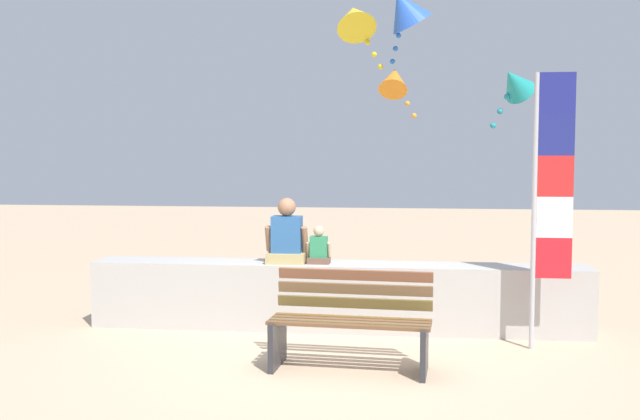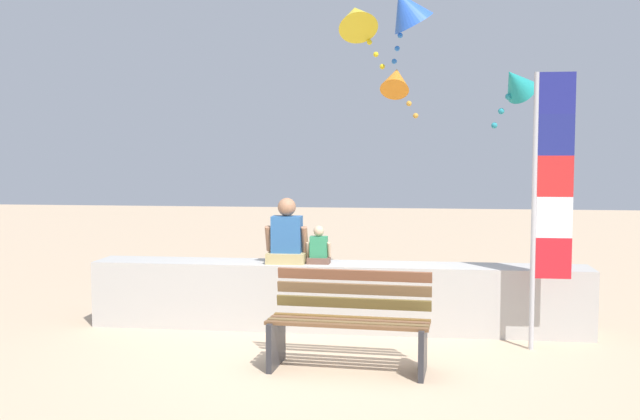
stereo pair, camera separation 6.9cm
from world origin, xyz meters
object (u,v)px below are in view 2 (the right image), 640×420
park_bench (349,324)px  person_adult (287,238)px  person_child (319,249)px  flag_banner (547,190)px  kite_blue (406,9)px  kite_orange (396,80)px  kite_teal (515,83)px  kite_yellow (357,18)px

park_bench → person_adult: person_adult is taller
person_child → flag_banner: size_ratio=0.15×
kite_blue → kite_orange: 1.03m
flag_banner → kite_teal: bearing=91.8°
kite_blue → kite_teal: size_ratio=1.33×
kite_teal → person_adult: bearing=-150.5°
kite_teal → kite_orange: bearing=136.8°
park_bench → flag_banner: bearing=25.1°
park_bench → kite_orange: bearing=86.3°
person_child → kite_orange: 3.74m
kite_yellow → person_adult: bearing=-99.7°
park_bench → kite_teal: (1.83, 3.00, 2.47)m
person_adult → kite_blue: (1.27, 2.92, 3.06)m
kite_teal → park_bench: bearing=-121.4°
person_child → kite_blue: size_ratio=0.38×
park_bench → kite_blue: kite_blue is taller
flag_banner → kite_blue: bearing=112.6°
person_adult → kite_orange: kite_orange is taller
kite_orange → kite_teal: bearing=-43.2°
person_child → person_adult: bearing=-179.9°
person_child → flag_banner: bearing=-14.0°
person_adult → person_child: size_ratio=1.73×
flag_banner → kite_orange: 4.16m
person_child → kite_blue: 4.41m
person_adult → person_child: (0.36, 0.00, -0.12)m
kite_yellow → kite_orange: 1.12m
person_adult → kite_orange: 3.77m
person_adult → kite_teal: bearing=29.5°
person_adult → kite_teal: size_ratio=0.86×
park_bench → kite_orange: (0.29, 4.44, 2.66)m
park_bench → flag_banner: 2.42m
person_child → kite_teal: size_ratio=0.50×
person_child → kite_teal: kite_teal is taller
park_bench → person_adult: bearing=119.6°
kite_blue → kite_teal: bearing=-45.2°
kite_yellow → kite_blue: size_ratio=1.00×
kite_teal → kite_blue: bearing=134.8°
park_bench → kite_teal: bearing=58.6°
person_adult → park_bench: bearing=-60.4°
person_child → kite_orange: bearing=75.5°
park_bench → kite_yellow: size_ratio=1.33×
person_adult → kite_teal: (2.67, 1.51, 1.84)m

